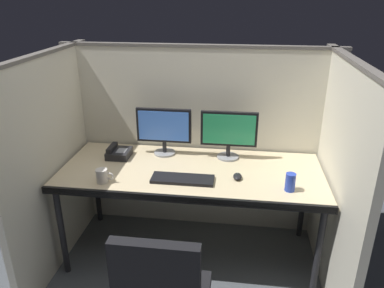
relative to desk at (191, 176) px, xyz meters
The scene contains 12 objects.
ground_plane 0.75m from the desk, 90.00° to the right, with size 8.00×8.00×0.00m, color #4C5156.
cubicle_partition_rear 0.47m from the desk, 90.00° to the left, with size 2.21×0.06×1.57m.
cubicle_partition_left 1.00m from the desk, behind, with size 0.06×1.41×1.57m.
cubicle_partition_right 1.00m from the desk, ahead, with size 0.06×1.41×1.57m.
desk is the anchor object (origin of this frame).
monitor_left 0.45m from the desk, 133.07° to the left, with size 0.43×0.17×0.37m.
monitor_right 0.45m from the desk, 44.56° to the left, with size 0.43×0.17×0.37m.
keyboard_main 0.18m from the desk, 101.88° to the right, with size 0.43×0.15×0.02m, color black.
computer_mouse 0.36m from the desk, 14.69° to the right, with size 0.06×0.10×0.04m.
soda_can 0.72m from the desk, 17.11° to the right, with size 0.07×0.07×0.12m, color #263FB2.
coffee_mug 0.63m from the desk, 155.54° to the right, with size 0.13×0.08×0.09m.
desk_phone 0.62m from the desk, 165.01° to the left, with size 0.17×0.19×0.09m.
Camera 1 is at (0.33, -2.11, 1.95)m, focal length 34.70 mm.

